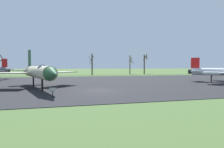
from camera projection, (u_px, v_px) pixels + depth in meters
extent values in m
plane|color=#425B2D|center=(100.00, 91.00, 23.98)|extent=(600.00, 600.00, 0.00)
cube|color=black|center=(88.00, 82.00, 36.89)|extent=(109.36, 44.43, 0.05)
cube|color=#364B26|center=(79.00, 76.00, 64.23)|extent=(169.36, 12.00, 0.06)
cylinder|color=black|center=(191.00, 71.00, 39.48)|extent=(1.37, 1.36, 1.08)
cube|color=silver|center=(219.00, 73.00, 33.44)|extent=(5.92, 3.13, 0.14)
cube|color=silver|center=(220.00, 72.00, 39.48)|extent=(3.56, 6.06, 0.14)
cylinder|color=silver|center=(211.00, 73.00, 31.64)|extent=(2.10, 2.21, 0.58)
cylinder|color=silver|center=(216.00, 72.00, 42.43)|extent=(2.10, 2.21, 0.58)
cube|color=red|center=(195.00, 63.00, 38.91)|extent=(1.30, 1.39, 2.23)
cube|color=silver|center=(195.00, 71.00, 37.90)|extent=(2.30, 2.28, 0.14)
cube|color=silver|center=(196.00, 71.00, 39.92)|extent=(2.30, 2.28, 0.14)
cylinder|color=black|center=(211.00, 79.00, 37.32)|extent=(0.21, 0.21, 1.44)
cylinder|color=black|center=(8.00, 70.00, 48.67)|extent=(1.45, 1.39, 1.15)
cube|color=red|center=(5.00, 63.00, 47.78)|extent=(1.03, 1.38, 2.24)
cube|color=#565B60|center=(0.00, 70.00, 48.17)|extent=(2.83, 2.61, 0.15)
cube|color=#565B60|center=(8.00, 70.00, 47.11)|extent=(2.83, 2.61, 0.15)
cylinder|color=#B7B293|center=(37.00, 72.00, 25.96)|extent=(6.46, 14.58, 1.71)
cone|color=#234C2D|center=(53.00, 74.00, 18.74)|extent=(2.29, 2.83, 1.58)
cylinder|color=black|center=(29.00, 71.00, 32.45)|extent=(1.44, 1.28, 1.20)
ellipsoid|color=#19232D|center=(43.00, 69.00, 22.91)|extent=(1.22, 2.29, 1.15)
cube|color=#B7B293|center=(6.00, 73.00, 25.54)|extent=(6.34, 4.07, 0.16)
cube|color=#B7B293|center=(59.00, 72.00, 29.68)|extent=(6.10, 6.40, 0.16)
cube|color=#234C2D|center=(29.00, 58.00, 31.56)|extent=(0.77, 1.75, 2.87)
cube|color=#B7B293|center=(20.00, 71.00, 30.67)|extent=(2.71, 2.26, 0.16)
cube|color=#B7B293|center=(39.00, 70.00, 32.31)|extent=(2.71, 2.26, 0.16)
cylinder|color=black|center=(42.00, 85.00, 23.30)|extent=(0.23, 0.23, 1.60)
cylinder|color=black|center=(33.00, 82.00, 28.76)|extent=(0.23, 0.23, 1.60)
cylinder|color=black|center=(53.00, 95.00, 18.60)|extent=(0.08, 0.08, 0.65)
cube|color=white|center=(53.00, 90.00, 18.58)|extent=(0.65, 0.23, 0.42)
cylinder|color=#42382D|center=(1.00, 56.00, 62.24)|extent=(0.68, 2.56, 1.81)
cylinder|color=#42382D|center=(92.00, 64.00, 72.79)|extent=(0.52, 0.52, 8.52)
cylinder|color=#42382D|center=(90.00, 59.00, 71.96)|extent=(1.37, 1.72, 1.79)
cylinder|color=#42382D|center=(91.00, 63.00, 72.09)|extent=(1.31, 1.26, 1.02)
cylinder|color=#42382D|center=(92.00, 59.00, 73.36)|extent=(1.52, 0.32, 2.26)
cylinder|color=brown|center=(130.00, 65.00, 76.18)|extent=(0.44, 0.44, 8.12)
cylinder|color=brown|center=(130.00, 59.00, 76.75)|extent=(1.41, 1.08, 1.54)
cylinder|color=brown|center=(132.00, 61.00, 76.02)|extent=(0.77, 1.62, 1.69)
cylinder|color=brown|center=(132.00, 62.00, 75.16)|extent=(2.39, 1.19, 1.64)
cylinder|color=brown|center=(144.00, 64.00, 79.85)|extent=(0.55, 0.55, 8.64)
cylinder|color=brown|center=(146.00, 57.00, 78.70)|extent=(2.34, 0.59, 1.33)
cylinder|color=brown|center=(145.00, 58.00, 80.37)|extent=(1.42, 1.29, 2.30)
cylinder|color=brown|center=(146.00, 57.00, 79.54)|extent=(1.14, 1.98, 2.61)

